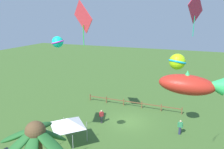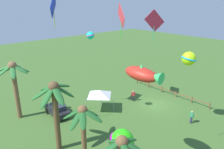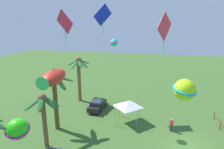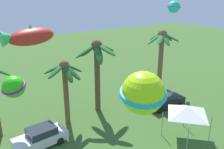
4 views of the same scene
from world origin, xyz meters
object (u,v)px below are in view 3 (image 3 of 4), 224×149
object	(u,v)px
spectator_0	(171,125)
kite_diamond_6	(164,27)
kite_diamond_3	(65,22)
kite_ball_0	(185,90)
palm_tree_3	(54,87)
kite_diamond_2	(103,15)
palm_tree_2	(43,108)
kite_ball_5	(114,43)
kite_ball_4	(18,129)
palm_tree_0	(79,69)
kite_fish_1	(53,77)
parked_car_0	(97,105)
festival_tent	(128,104)

from	to	relation	value
spectator_0	kite_diamond_6	bearing A→B (deg)	51.85
kite_diamond_3	kite_ball_0	bearing A→B (deg)	-81.17
kite_diamond_3	kite_diamond_6	bearing A→B (deg)	-33.01
palm_tree_3	kite_diamond_2	distance (m)	11.04
palm_tree_2	kite_ball_5	xyz separation A→B (m)	(6.29, -5.68, 5.77)
kite_diamond_3	kite_ball_4	world-z (taller)	kite_diamond_3
palm_tree_0	kite_ball_0	distance (m)	19.90
kite_diamond_6	kite_diamond_3	bearing A→B (deg)	146.99
palm_tree_0	kite_fish_1	xyz separation A→B (m)	(-15.57, -4.54, 3.30)
kite_ball_5	parked_car_0	bearing A→B (deg)	45.02
parked_car_0	kite_diamond_6	bearing A→B (deg)	-105.79
palm_tree_0	palm_tree_2	xyz separation A→B (m)	(-12.16, -1.24, -0.94)
spectator_0	kite_fish_1	distance (m)	15.26
kite_ball_4	parked_car_0	bearing A→B (deg)	-8.66
kite_ball_4	spectator_0	bearing A→B (deg)	-50.53
kite_diamond_6	kite_diamond_2	bearing A→B (deg)	69.45
spectator_0	kite_ball_5	bearing A→B (deg)	86.43
kite_fish_1	kite_diamond_2	xyz separation A→B (m)	(13.34, -0.07, 4.65)
parked_car_0	kite_diamond_2	bearing A→B (deg)	-61.75
palm_tree_0	kite_ball_4	distance (m)	16.44
palm_tree_2	spectator_0	distance (m)	14.35
festival_tent	kite_diamond_3	bearing A→B (deg)	164.20
palm_tree_2	kite_diamond_6	distance (m)	15.17
kite_diamond_3	kite_ball_4	xyz separation A→B (m)	(-0.89, 4.00, -7.88)
kite_fish_1	kite_ball_5	distance (m)	10.11
kite_fish_1	kite_diamond_3	xyz separation A→B (m)	(0.13, -1.13, 3.80)
kite_diamond_3	palm_tree_2	bearing A→B (deg)	53.48
palm_tree_0	parked_car_0	bearing A→B (deg)	-125.78
spectator_0	festival_tent	xyz separation A→B (m)	(1.10, 5.28, 1.65)
kite_diamond_6	palm_tree_0	bearing A→B (deg)	67.44
palm_tree_3	spectator_0	world-z (taller)	palm_tree_3
spectator_0	kite_diamond_6	xyz separation A→B (m)	(1.16, 1.48, 11.05)
spectator_0	kite_ball_4	xyz separation A→B (m)	(-10.04, 12.18, 3.67)
kite_diamond_2	kite_ball_5	world-z (taller)	kite_diamond_2
kite_ball_0	kite_ball_4	size ratio (longest dim) A/B	0.92
palm_tree_2	parked_car_0	distance (m)	10.42
kite_ball_0	kite_diamond_2	size ratio (longest dim) A/B	0.57
kite_diamond_2	kite_diamond_3	xyz separation A→B (m)	(-13.22, -1.06, -0.84)
palm_tree_3	palm_tree_2	bearing A→B (deg)	-169.56
kite_ball_4	kite_diamond_6	world-z (taller)	kite_diamond_6
kite_diamond_3	kite_fish_1	bearing A→B (deg)	96.39
kite_ball_5	palm_tree_3	bearing A→B (deg)	114.07
festival_tent	kite_fish_1	xyz separation A→B (m)	(-10.37, 4.03, 6.09)
palm_tree_3	spectator_0	size ratio (longest dim) A/B	4.43
spectator_0	festival_tent	size ratio (longest dim) A/B	0.56
kite_diamond_3	kite_diamond_6	xyz separation A→B (m)	(10.31, -6.70, -0.50)
palm_tree_3	festival_tent	distance (m)	9.12
kite_ball_0	kite_ball_5	world-z (taller)	kite_ball_5
festival_tent	kite_ball_5	world-z (taller)	kite_ball_5
palm_tree_0	kite_diamond_6	world-z (taller)	kite_diamond_6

